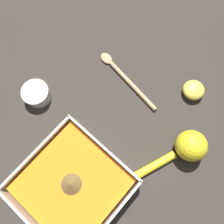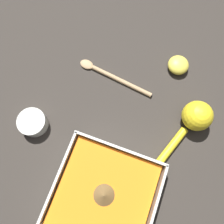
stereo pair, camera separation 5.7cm
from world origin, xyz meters
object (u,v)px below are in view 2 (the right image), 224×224
(lemon_half, at_px, (177,65))
(wooden_spoon, at_px, (110,76))
(lemon_squeezer, at_px, (193,118))
(spice_bowl, at_px, (32,122))
(square_dish, at_px, (103,195))

(lemon_half, xyz_separation_m, wooden_spoon, (0.17, 0.09, -0.01))
(lemon_squeezer, relative_size, wooden_spoon, 0.83)
(spice_bowl, relative_size, lemon_squeezer, 0.39)
(spice_bowl, bearing_deg, lemon_squeezer, -159.11)
(lemon_half, bearing_deg, lemon_squeezer, 118.22)
(square_dish, distance_m, spice_bowl, 0.26)
(lemon_squeezer, bearing_deg, wooden_spoon, 98.58)
(square_dish, distance_m, wooden_spoon, 0.32)
(square_dish, xyz_separation_m, wooden_spoon, (0.09, -0.30, -0.02))
(spice_bowl, height_order, lemon_squeezer, lemon_squeezer)
(lemon_squeezer, distance_m, lemon_half, 0.16)
(square_dish, relative_size, spice_bowl, 3.20)
(square_dish, relative_size, lemon_half, 3.98)
(spice_bowl, bearing_deg, wooden_spoon, -125.77)
(square_dish, relative_size, wooden_spoon, 1.04)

